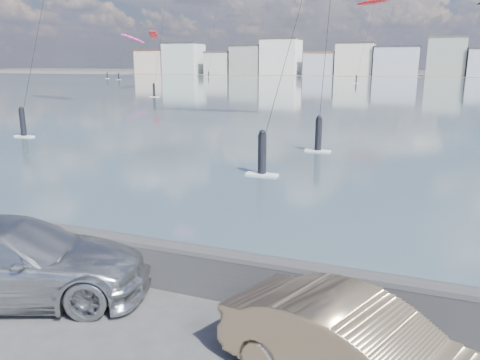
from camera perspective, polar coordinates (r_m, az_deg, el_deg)
name	(u,v)px	position (r m, az deg, el deg)	size (l,w,h in m)	color
bay_water	(399,88)	(97.09, 18.76, 10.54)	(500.00, 177.00, 0.00)	#344C52
far_shore_strip	(413,75)	(205.47, 20.35, 11.89)	(500.00, 60.00, 0.00)	#4C473D
seawall	(174,264)	(10.18, -8.04, -10.05)	(400.00, 0.36, 1.08)	#28282B
far_buildings	(417,60)	(191.40, 20.81, 13.56)	(240.79, 13.26, 14.60)	beige
car_silver	(10,260)	(10.73, -26.25, -8.76)	(2.30, 5.65, 1.64)	#AAADB1
car_champagne	(361,354)	(7.27, 14.58, -19.86)	(1.51, 4.33, 1.43)	tan
kitesurfer_5	(153,35)	(155.47, -10.54, 16.96)	(6.66, 20.26, 15.11)	red
kitesurfer_11	(132,39)	(165.76, -12.97, 16.40)	(6.66, 17.34, 14.55)	#E5338C
kitesurfer_15	(375,2)	(125.64, 16.12, 20.11)	(9.93, 9.51, 20.34)	red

